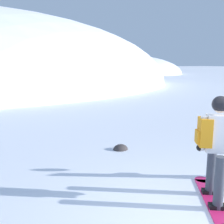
{
  "coord_description": "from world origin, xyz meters",
  "views": [
    {
      "loc": [
        -2.62,
        -2.13,
        2.2
      ],
      "look_at": [
        0.23,
        3.69,
        1.0
      ],
      "focal_mm": 42.52,
      "sensor_mm": 36.0,
      "label": 1
    }
  ],
  "objects": [
    {
      "name": "snowboarder_main",
      "position": [
        0.55,
        0.7,
        0.92
      ],
      "size": [
        1.12,
        1.6,
        1.71
      ],
      "color": "#D11E5B",
      "rests_on": "ground"
    },
    {
      "name": "rock_dark",
      "position": [
        0.46,
        3.66,
        0.0
      ],
      "size": [
        0.39,
        0.33,
        0.27
      ],
      "color": "#383333",
      "rests_on": "ground"
    },
    {
      "name": "ridge_peak_far",
      "position": [
        23.38,
        46.55,
        0.0
      ],
      "size": [
        25.26,
        22.73,
        7.82
      ],
      "color": "white",
      "rests_on": "ground"
    }
  ]
}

